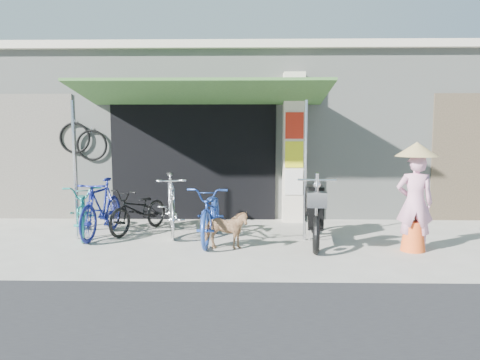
{
  "coord_description": "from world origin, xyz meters",
  "views": [
    {
      "loc": [
        -0.02,
        -7.07,
        1.88
      ],
      "look_at": [
        -0.2,
        1.0,
        1.0
      ],
      "focal_mm": 35.0,
      "sensor_mm": 36.0,
      "label": 1
    }
  ],
  "objects_px": {
    "moped": "(315,211)",
    "bike_teal": "(83,210)",
    "bike_blue": "(101,208)",
    "nun": "(415,197)",
    "street_dog": "(225,230)",
    "bike_silver": "(171,204)",
    "bike_black": "(139,210)",
    "bike_navy": "(212,213)"
  },
  "relations": [
    {
      "from": "moped",
      "to": "bike_teal",
      "type": "bearing_deg",
      "value": -179.37
    },
    {
      "from": "bike_blue",
      "to": "moped",
      "type": "height_order",
      "value": "moped"
    },
    {
      "from": "moped",
      "to": "nun",
      "type": "distance_m",
      "value": 1.57
    },
    {
      "from": "bike_blue",
      "to": "nun",
      "type": "distance_m",
      "value": 5.22
    },
    {
      "from": "bike_teal",
      "to": "street_dog",
      "type": "relative_size",
      "value": 2.4
    },
    {
      "from": "bike_silver",
      "to": "moped",
      "type": "height_order",
      "value": "moped"
    },
    {
      "from": "bike_teal",
      "to": "bike_blue",
      "type": "relative_size",
      "value": 1.04
    },
    {
      "from": "bike_teal",
      "to": "bike_black",
      "type": "bearing_deg",
      "value": -1.92
    },
    {
      "from": "moped",
      "to": "nun",
      "type": "height_order",
      "value": "nun"
    },
    {
      "from": "bike_navy",
      "to": "street_dog",
      "type": "bearing_deg",
      "value": -61.33
    },
    {
      "from": "bike_teal",
      "to": "street_dog",
      "type": "height_order",
      "value": "bike_teal"
    },
    {
      "from": "bike_teal",
      "to": "bike_blue",
      "type": "height_order",
      "value": "bike_blue"
    },
    {
      "from": "street_dog",
      "to": "moped",
      "type": "relative_size",
      "value": 0.36
    },
    {
      "from": "moped",
      "to": "nun",
      "type": "relative_size",
      "value": 1.19
    },
    {
      "from": "bike_blue",
      "to": "nun",
      "type": "height_order",
      "value": "nun"
    },
    {
      "from": "street_dog",
      "to": "moped",
      "type": "distance_m",
      "value": 1.57
    },
    {
      "from": "bike_black",
      "to": "bike_silver",
      "type": "xyz_separation_m",
      "value": [
        0.6,
        -0.06,
        0.13
      ]
    },
    {
      "from": "bike_black",
      "to": "moped",
      "type": "relative_size",
      "value": 0.77
    },
    {
      "from": "nun",
      "to": "bike_black",
      "type": "bearing_deg",
      "value": -5.71
    },
    {
      "from": "street_dog",
      "to": "nun",
      "type": "relative_size",
      "value": 0.43
    },
    {
      "from": "street_dog",
      "to": "nun",
      "type": "height_order",
      "value": "nun"
    },
    {
      "from": "bike_navy",
      "to": "moped",
      "type": "height_order",
      "value": "moped"
    },
    {
      "from": "bike_black",
      "to": "bike_blue",
      "type": "bearing_deg",
      "value": -122.82
    },
    {
      "from": "nun",
      "to": "moped",
      "type": "bearing_deg",
      "value": -10.5
    },
    {
      "from": "bike_blue",
      "to": "bike_black",
      "type": "relative_size",
      "value": 1.08
    },
    {
      "from": "moped",
      "to": "bike_blue",
      "type": "bearing_deg",
      "value": -178.8
    },
    {
      "from": "moped",
      "to": "bike_navy",
      "type": "bearing_deg",
      "value": -174.52
    },
    {
      "from": "street_dog",
      "to": "moped",
      "type": "bearing_deg",
      "value": -66.54
    },
    {
      "from": "bike_navy",
      "to": "bike_teal",
      "type": "bearing_deg",
      "value": 173.61
    },
    {
      "from": "bike_silver",
      "to": "street_dog",
      "type": "bearing_deg",
      "value": -59.13
    },
    {
      "from": "bike_teal",
      "to": "moped",
      "type": "height_order",
      "value": "moped"
    },
    {
      "from": "bike_blue",
      "to": "street_dog",
      "type": "relative_size",
      "value": 2.3
    },
    {
      "from": "bike_blue",
      "to": "bike_black",
      "type": "xyz_separation_m",
      "value": [
        0.58,
        0.36,
        -0.1
      ]
    },
    {
      "from": "bike_silver",
      "to": "moped",
      "type": "relative_size",
      "value": 0.89
    },
    {
      "from": "bike_black",
      "to": "street_dog",
      "type": "xyz_separation_m",
      "value": [
        1.63,
        -1.2,
        -0.1
      ]
    },
    {
      "from": "bike_teal",
      "to": "bike_black",
      "type": "distance_m",
      "value": 0.97
    },
    {
      "from": "street_dog",
      "to": "moped",
      "type": "xyz_separation_m",
      "value": [
        1.47,
        0.49,
        0.21
      ]
    },
    {
      "from": "bike_silver",
      "to": "nun",
      "type": "xyz_separation_m",
      "value": [
        3.96,
        -1.17,
        0.3
      ]
    },
    {
      "from": "bike_teal",
      "to": "nun",
      "type": "height_order",
      "value": "nun"
    },
    {
      "from": "bike_navy",
      "to": "street_dog",
      "type": "distance_m",
      "value": 0.61
    },
    {
      "from": "bike_blue",
      "to": "nun",
      "type": "bearing_deg",
      "value": -3.05
    },
    {
      "from": "moped",
      "to": "bike_silver",
      "type": "bearing_deg",
      "value": 172.14
    }
  ]
}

